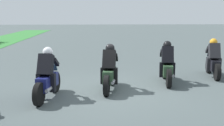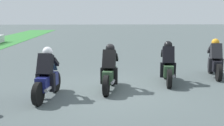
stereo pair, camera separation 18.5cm
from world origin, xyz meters
TOP-DOWN VIEW (x-y plane):
  - ground_plane at (0.00, 0.00)m, footprint 120.00×120.00m
  - rider_lane_a at (1.84, -4.09)m, footprint 2.03×0.61m
  - rider_lane_b at (0.93, -2.01)m, footprint 2.04×0.60m
  - rider_lane_c at (0.08, 0.10)m, footprint 2.03×0.62m
  - rider_lane_d at (-0.72, 1.96)m, footprint 2.03×0.61m

SIDE VIEW (x-z plane):
  - ground_plane at x=0.00m, z-range 0.00..0.00m
  - rider_lane_a at x=1.84m, z-range -0.13..1.38m
  - rider_lane_b at x=0.93m, z-range -0.13..1.38m
  - rider_lane_c at x=0.08m, z-range -0.13..1.38m
  - rider_lane_d at x=-0.72m, z-range -0.13..1.38m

